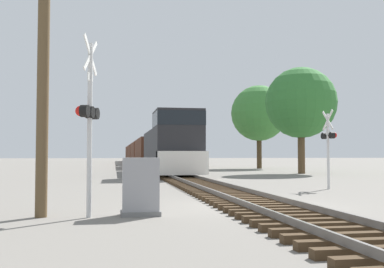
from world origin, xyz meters
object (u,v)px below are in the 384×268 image
(utility_pole, at_px, (44,39))
(tree_mid_background, at_px, (259,113))
(tree_far_right, at_px, (301,103))
(crossing_signal_far, at_px, (329,141))
(relay_cabinet, at_px, (141,187))
(crossing_signal_near, at_px, (89,116))
(freight_train, at_px, (142,153))

(utility_pole, height_order, tree_mid_background, tree_mid_background)
(utility_pole, relative_size, tree_far_right, 0.99)
(crossing_signal_far, xyz_separation_m, relay_cabinet, (-8.90, -7.40, -1.47))
(crossing_signal_near, relative_size, utility_pole, 0.52)
(freight_train, relative_size, crossing_signal_far, 23.87)
(tree_far_right, xyz_separation_m, tree_mid_background, (0.85, 13.50, 0.38))
(tree_mid_background, bearing_deg, utility_pole, -115.88)
(freight_train, bearing_deg, tree_mid_background, -59.01)
(tree_mid_background, bearing_deg, tree_far_right, -93.60)
(crossing_signal_far, distance_m, relay_cabinet, 11.66)
(utility_pole, bearing_deg, tree_mid_background, 64.12)
(relay_cabinet, xyz_separation_m, tree_far_right, (14.54, 23.38, 5.12))
(freight_train, relative_size, crossing_signal_near, 18.99)
(tree_mid_background, bearing_deg, crossing_signal_near, -114.26)
(tree_far_right, bearing_deg, crossing_signal_near, -123.94)
(crossing_signal_far, relative_size, tree_mid_background, 0.38)
(crossing_signal_near, height_order, crossing_signal_far, crossing_signal_near)
(crossing_signal_near, bearing_deg, utility_pole, -86.21)
(tree_mid_background, bearing_deg, freight_train, 120.99)
(relay_cabinet, distance_m, tree_far_right, 28.00)
(utility_pole, xyz_separation_m, tree_far_right, (16.99, 23.28, 1.37))
(crossing_signal_near, height_order, relay_cabinet, crossing_signal_near)
(crossing_signal_near, height_order, tree_far_right, tree_far_right)
(tree_mid_background, bearing_deg, relay_cabinet, -112.65)
(freight_train, xyz_separation_m, utility_pole, (-5.96, -56.56, 2.61))
(relay_cabinet, bearing_deg, freight_train, 86.46)
(crossing_signal_near, height_order, utility_pole, utility_pole)
(crossing_signal_far, distance_m, tree_far_right, 17.33)
(utility_pole, bearing_deg, tree_far_right, 53.88)
(relay_cabinet, bearing_deg, crossing_signal_near, -172.50)
(freight_train, bearing_deg, utility_pole, -96.01)
(crossing_signal_far, xyz_separation_m, tree_mid_background, (6.49, 29.48, 4.03))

